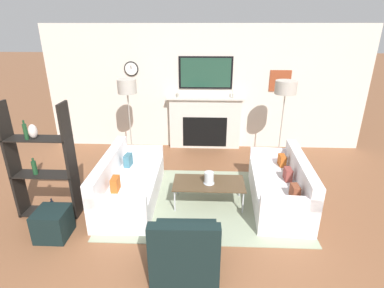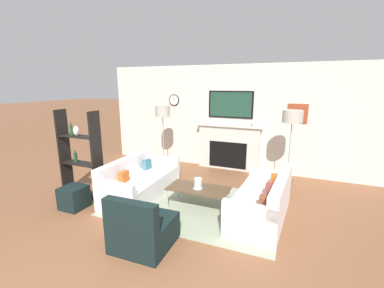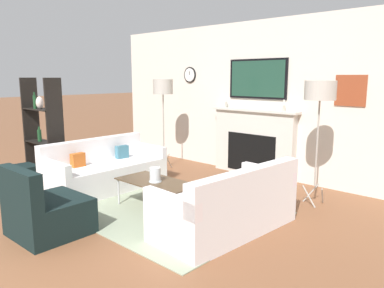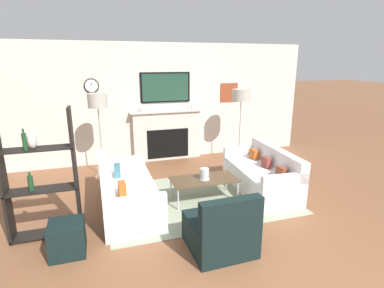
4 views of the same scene
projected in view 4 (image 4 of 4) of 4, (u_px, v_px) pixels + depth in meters
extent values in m
cube|color=beige|center=(165.00, 103.00, 7.03)|extent=(7.05, 0.07, 2.70)
cube|color=beige|center=(167.00, 136.00, 7.13)|extent=(1.60, 0.16, 1.14)
cube|color=black|center=(168.00, 144.00, 7.09)|extent=(0.99, 0.01, 0.69)
cube|color=beige|center=(167.00, 111.00, 6.95)|extent=(1.72, 0.22, 0.04)
cylinder|color=#B2AD9E|center=(141.00, 110.00, 6.73)|extent=(0.04, 0.04, 0.10)
cylinder|color=white|center=(141.00, 106.00, 6.71)|extent=(0.03, 0.03, 0.09)
cylinder|color=#B2AD9E|center=(192.00, 107.00, 7.08)|extent=(0.04, 0.04, 0.10)
cylinder|color=white|center=(192.00, 103.00, 7.06)|extent=(0.03, 0.03, 0.09)
cube|color=black|center=(165.00, 87.00, 6.89)|extent=(1.16, 0.04, 0.69)
cube|color=#1E4233|center=(166.00, 87.00, 6.87)|extent=(1.08, 0.01, 0.62)
cylinder|color=black|center=(91.00, 86.00, 6.39)|extent=(0.31, 0.02, 0.31)
cylinder|color=silver|center=(91.00, 86.00, 6.38)|extent=(0.27, 0.00, 0.27)
cube|color=black|center=(91.00, 84.00, 6.37)|extent=(0.01, 0.00, 0.07)
cube|color=brown|center=(229.00, 92.00, 7.41)|extent=(0.45, 0.02, 0.45)
cube|color=gray|center=(198.00, 198.00, 5.15)|extent=(3.05, 2.12, 0.01)
cube|color=white|center=(129.00, 196.00, 4.75)|extent=(0.85, 1.84, 0.42)
cube|color=white|center=(105.00, 176.00, 4.55)|extent=(0.18, 1.84, 0.35)
cube|color=white|center=(122.00, 162.00, 5.47)|extent=(0.83, 0.11, 0.18)
cube|color=white|center=(136.00, 203.00, 3.88)|extent=(0.83, 0.11, 0.18)
cube|color=#396A7C|center=(117.00, 170.00, 5.01)|extent=(0.12, 0.22, 0.21)
cube|color=#B4561F|center=(122.00, 189.00, 4.26)|extent=(0.11, 0.21, 0.21)
cube|color=white|center=(260.00, 179.00, 5.44)|extent=(0.88, 1.78, 0.43)
cube|color=white|center=(276.00, 157.00, 5.41)|extent=(0.26, 1.74, 0.35)
cube|color=white|center=(285.00, 180.00, 4.59)|extent=(0.78, 0.15, 0.18)
cube|color=white|center=(242.00, 151.00, 6.12)|extent=(0.78, 0.15, 0.18)
cube|color=brown|center=(281.00, 172.00, 4.91)|extent=(0.11, 0.19, 0.19)
cube|color=brown|center=(266.00, 162.00, 5.38)|extent=(0.10, 0.19, 0.19)
cube|color=#B6551D|center=(254.00, 154.00, 5.86)|extent=(0.11, 0.19, 0.19)
cube|color=black|center=(219.00, 233.00, 3.74)|extent=(0.77, 0.77, 0.40)
cube|color=black|center=(231.00, 216.00, 3.36)|extent=(0.76, 0.16, 0.40)
cube|color=#4C3823|center=(204.00, 179.00, 5.01)|extent=(1.11, 0.56, 0.02)
cylinder|color=#B7B7BC|center=(178.00, 200.00, 4.69)|extent=(0.02, 0.02, 0.37)
cylinder|color=#B7B7BC|center=(238.00, 191.00, 4.99)|extent=(0.02, 0.02, 0.37)
cylinder|color=#B7B7BC|center=(171.00, 188.00, 5.13)|extent=(0.02, 0.02, 0.37)
cylinder|color=#B7B7BC|center=(226.00, 181.00, 5.43)|extent=(0.02, 0.02, 0.37)
cylinder|color=silver|center=(205.00, 174.00, 4.97)|extent=(0.15, 0.15, 0.19)
cylinder|color=silver|center=(205.00, 176.00, 4.98)|extent=(0.08, 0.08, 0.11)
cylinder|color=silver|center=(205.00, 179.00, 4.99)|extent=(0.17, 0.17, 0.01)
cylinder|color=#9E998E|center=(109.00, 170.00, 6.15)|extent=(0.09, 0.23, 0.27)
cylinder|color=#9E998E|center=(99.00, 170.00, 6.14)|extent=(0.17, 0.19, 0.27)
cylinder|color=#9E998E|center=(102.00, 173.00, 5.99)|extent=(0.23, 0.07, 0.27)
cylinder|color=#9E998E|center=(100.00, 137.00, 5.90)|extent=(0.02, 0.02, 1.17)
cylinder|color=#B2ADA3|center=(97.00, 101.00, 5.71)|extent=(0.37, 0.37, 0.27)
cylinder|color=#9E998E|center=(242.00, 156.00, 7.04)|extent=(0.09, 0.23, 0.27)
cylinder|color=#9E998E|center=(234.00, 156.00, 7.03)|extent=(0.17, 0.19, 0.27)
cylinder|color=#9E998E|center=(240.00, 158.00, 6.88)|extent=(0.23, 0.07, 0.27)
cylinder|color=#9E998E|center=(240.00, 127.00, 6.79)|extent=(0.02, 0.02, 1.18)
cylinder|color=#B2ADA3|center=(241.00, 95.00, 6.60)|extent=(0.41, 0.41, 0.25)
cube|color=black|center=(3.00, 179.00, 3.72)|extent=(0.04, 0.28, 1.73)
cube|color=black|center=(75.00, 172.00, 3.97)|extent=(0.04, 0.28, 1.73)
cube|color=black|center=(48.00, 233.00, 4.07)|extent=(0.89, 0.28, 0.02)
cube|color=black|center=(42.00, 190.00, 3.90)|extent=(0.89, 0.28, 0.01)
cube|color=black|center=(36.00, 149.00, 3.75)|extent=(0.89, 0.28, 0.02)
cylinder|color=#194223|center=(31.00, 183.00, 3.83)|extent=(0.07, 0.07, 0.20)
cylinder|color=#194223|center=(29.00, 174.00, 3.80)|extent=(0.03, 0.03, 0.05)
cylinder|color=black|center=(51.00, 227.00, 4.03)|extent=(0.05, 0.05, 0.19)
cylinder|color=black|center=(49.00, 219.00, 4.00)|extent=(0.02, 0.02, 0.05)
ellipsoid|color=silver|center=(32.00, 141.00, 3.71)|extent=(0.12, 0.12, 0.20)
cylinder|color=#194223|center=(25.00, 142.00, 3.64)|extent=(0.05, 0.05, 0.22)
cylinder|color=#194223|center=(23.00, 131.00, 3.61)|extent=(0.02, 0.02, 0.05)
cube|color=black|center=(67.00, 238.00, 3.63)|extent=(0.41, 0.41, 0.41)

